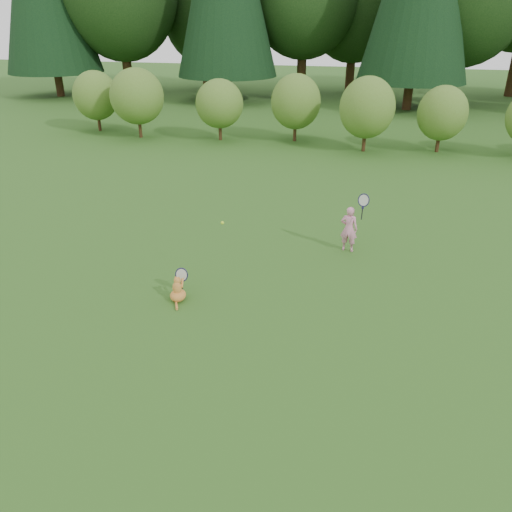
% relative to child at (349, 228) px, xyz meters
% --- Properties ---
extents(ground, '(100.00, 100.00, 0.00)m').
position_rel_child_xyz_m(ground, '(-1.79, -3.00, -0.55)').
color(ground, '#205317').
rests_on(ground, ground).
extents(shrub_row, '(28.00, 3.00, 2.80)m').
position_rel_child_xyz_m(shrub_row, '(-1.79, 10.00, 0.85)').
color(shrub_row, '#4E6C21').
rests_on(shrub_row, ground).
extents(child, '(0.59, 0.36, 1.56)m').
position_rel_child_xyz_m(child, '(0.00, 0.00, 0.00)').
color(child, pink).
rests_on(child, ground).
extents(cat, '(0.32, 0.62, 0.67)m').
position_rel_child_xyz_m(cat, '(-2.90, -2.95, -0.29)').
color(cat, orange).
rests_on(cat, ground).
extents(tennis_ball, '(0.06, 0.06, 0.06)m').
position_rel_child_xyz_m(tennis_ball, '(-2.29, -2.03, 0.70)').
color(tennis_ball, '#ABD919').
rests_on(tennis_ball, ground).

